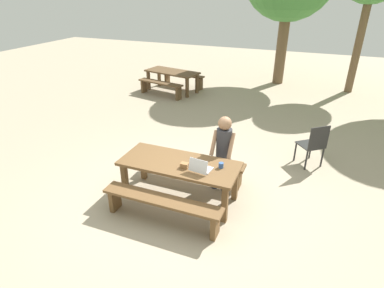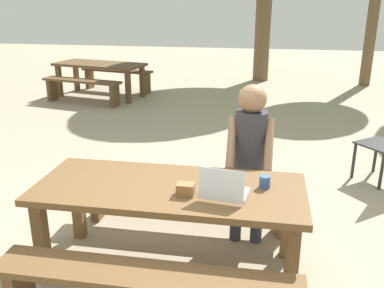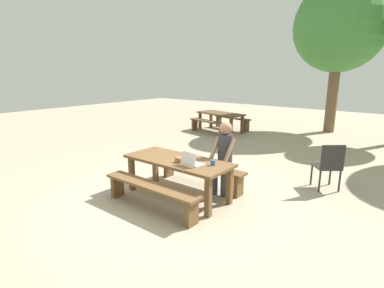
# 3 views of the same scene
# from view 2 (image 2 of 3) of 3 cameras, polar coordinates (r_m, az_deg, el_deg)

# --- Properties ---
(ground_plane) EXTENTS (30.00, 30.00, 0.00)m
(ground_plane) POSITION_cam_2_polar(r_m,az_deg,el_deg) (3.53, -2.84, -16.12)
(ground_plane) COLOR tan
(picnic_table_front) EXTENTS (1.99, 0.83, 0.71)m
(picnic_table_front) POSITION_cam_2_polar(r_m,az_deg,el_deg) (3.21, -3.02, -7.19)
(picnic_table_front) COLOR brown
(picnic_table_front) RESTS_ON ground
(bench_near) EXTENTS (1.93, 0.30, 0.44)m
(bench_near) POSITION_cam_2_polar(r_m,az_deg,el_deg) (2.79, -6.21, -18.44)
(bench_near) COLOR brown
(bench_near) RESTS_ON ground
(bench_far) EXTENTS (1.93, 0.30, 0.44)m
(bench_far) POSITION_cam_2_polar(r_m,az_deg,el_deg) (3.94, -0.72, -6.39)
(bench_far) COLOR brown
(bench_far) RESTS_ON ground
(laptop) EXTENTS (0.35, 0.31, 0.23)m
(laptop) POSITION_cam_2_polar(r_m,az_deg,el_deg) (2.99, 4.28, -6.08)
(laptop) COLOR silver
(laptop) RESTS_ON picnic_table_front
(small_pouch) EXTENTS (0.12, 0.09, 0.08)m
(small_pouch) POSITION_cam_2_polar(r_m,az_deg,el_deg) (3.02, -0.86, -6.06)
(small_pouch) COLOR olive
(small_pouch) RESTS_ON picnic_table_front
(coffee_mug) EXTENTS (0.08, 0.08, 0.09)m
(coffee_mug) POSITION_cam_2_polar(r_m,az_deg,el_deg) (3.17, 9.69, -5.00)
(coffee_mug) COLOR #335693
(coffee_mug) RESTS_ON picnic_table_front
(person_seated) EXTENTS (0.38, 0.39, 1.35)m
(person_seated) POSITION_cam_2_polar(r_m,az_deg,el_deg) (3.67, 7.74, -0.86)
(person_seated) COLOR #333847
(person_seated) RESTS_ON ground
(picnic_table_mid) EXTENTS (1.99, 1.16, 0.71)m
(picnic_table_mid) POSITION_cam_2_polar(r_m,az_deg,el_deg) (9.24, -12.22, 9.86)
(picnic_table_mid) COLOR brown
(picnic_table_mid) RESTS_ON ground
(bench_mid_south) EXTENTS (1.70, 0.64, 0.48)m
(bench_mid_south) POSITION_cam_2_polar(r_m,az_deg,el_deg) (8.76, -14.49, 7.52)
(bench_mid_south) COLOR brown
(bench_mid_south) RESTS_ON ground
(bench_mid_north) EXTENTS (1.70, 0.64, 0.48)m
(bench_mid_north) POSITION_cam_2_polar(r_m,az_deg,el_deg) (9.83, -9.99, 9.07)
(bench_mid_north) COLOR brown
(bench_mid_north) RESTS_ON ground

